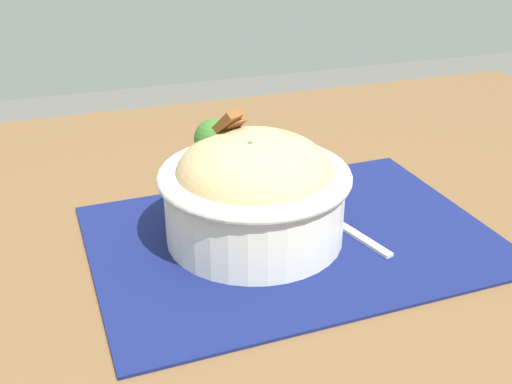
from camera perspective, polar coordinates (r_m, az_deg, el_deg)
name	(u,v)px	position (r m, az deg, el deg)	size (l,w,h in m)	color
table	(258,299)	(0.66, 0.23, -9.75)	(1.29, 0.92, 0.73)	brown
placemat	(292,237)	(0.64, 3.26, -4.10)	(0.40, 0.28, 0.00)	#11194C
bowl	(255,188)	(0.61, -0.07, 0.39)	(0.20, 0.20, 0.13)	silver
fork	(339,224)	(0.66, 7.63, -2.92)	(0.05, 0.14, 0.00)	silver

